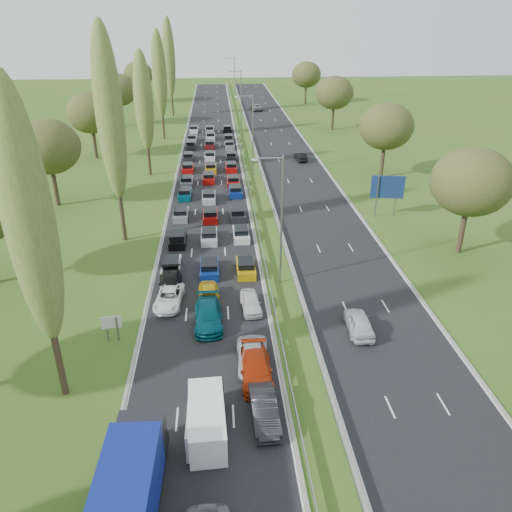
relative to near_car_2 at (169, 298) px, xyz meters
name	(u,v)px	position (x,y,z in m)	size (l,w,h in m)	color
ground	(252,171)	(10.00, 40.25, -0.68)	(260.00, 260.00, 0.00)	#35591B
near_carriageway	(210,167)	(3.25, 42.75, -0.68)	(10.50, 215.00, 0.04)	black
far_carriageway	(292,165)	(16.75, 42.75, -0.68)	(10.50, 215.00, 0.04)	black
central_reservation	(251,163)	(10.00, 42.75, -0.13)	(2.36, 215.00, 0.32)	gray
lamp_columns	(253,136)	(10.00, 38.25, 5.32)	(0.18, 140.18, 12.00)	gray
poplar_row	(132,104)	(-6.00, 28.41, 11.70)	(2.80, 127.80, 22.44)	#2D2116
woodland_left	(40,154)	(-16.50, 22.87, 7.00)	(8.00, 166.00, 11.10)	#2D2116
woodland_right	(406,139)	(29.50, 26.91, 7.00)	(8.00, 153.00, 11.10)	#2D2116
traffic_queue_fill	(210,174)	(3.29, 37.57, -0.24)	(9.09, 68.74, 0.80)	#B2B7BC
near_car_2	(169,298)	(0.00, 0.00, 0.00)	(2.21, 4.78, 1.33)	white
near_car_3	(170,284)	(-0.08, 2.36, 0.07)	(2.06, 5.06, 1.47)	black
near_car_7	(208,315)	(3.40, -3.24, 0.13)	(2.21, 5.44, 1.58)	#054250
near_car_8	(209,296)	(3.45, -0.13, 0.09)	(1.77, 4.41, 1.50)	gold
near_car_9	(264,410)	(6.89, -14.19, 0.08)	(1.59, 4.55, 1.50)	black
near_car_10	(253,357)	(6.60, -8.79, 0.01)	(2.23, 4.84, 1.35)	#AAAFB3
near_car_11	(256,369)	(6.71, -10.24, 0.09)	(2.11, 5.19, 1.51)	#B12B0A
near_car_12	(251,302)	(6.95, -1.34, 0.00)	(1.57, 3.90, 1.33)	silver
far_car_0	(359,323)	(15.21, -5.26, 0.10)	(1.80, 4.48, 1.53)	silver
far_car_1	(301,156)	(18.69, 45.68, 0.04)	(1.49, 4.27, 1.41)	black
far_car_2	(257,107)	(15.11, 95.90, 0.12)	(2.62, 5.67, 1.58)	gray
blue_lorry	(130,492)	(-0.16, -20.49, 1.36)	(2.60, 9.37, 3.95)	black
white_van_front	(207,418)	(3.42, -14.90, 0.41)	(2.09, 5.32, 2.14)	white
white_van_rear	(204,417)	(3.24, -14.73, 0.30)	(1.88, 4.78, 1.92)	white
info_sign	(111,325)	(-3.90, -4.94, 0.69)	(1.50, 0.29, 2.10)	gray
direction_sign	(387,189)	(24.90, 18.91, 2.88)	(3.96, 0.74, 5.20)	gray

